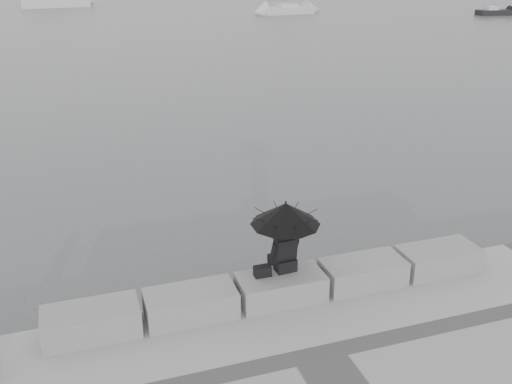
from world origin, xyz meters
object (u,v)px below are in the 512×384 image
object	(u,v)px
motor_cruiser	(55,0)
small_motorboat	(496,12)
seated_person	(286,220)
sailboat_right	(287,9)

from	to	relation	value
motor_cruiser	small_motorboat	world-z (taller)	motor_cruiser
seated_person	small_motorboat	size ratio (longest dim) A/B	0.30
seated_person	motor_cruiser	bearing A→B (deg)	87.91
seated_person	sailboat_right	size ratio (longest dim) A/B	0.11
seated_person	motor_cruiser	size ratio (longest dim) A/B	0.15
seated_person	small_motorboat	xyz separation A→B (m)	(45.85, 49.18, -1.70)
sailboat_right	small_motorboat	size ratio (longest dim) A/B	2.76
seated_person	sailboat_right	distance (m)	62.58
seated_person	motor_cruiser	distance (m)	77.47
sailboat_right	motor_cruiser	bearing A→B (deg)	137.37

